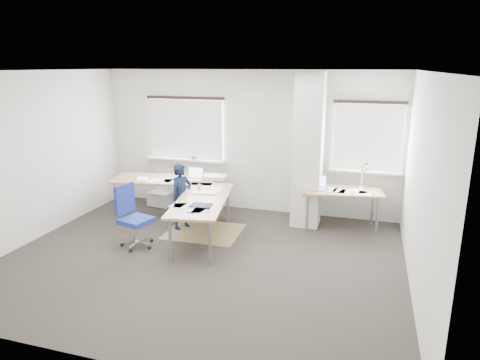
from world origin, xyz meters
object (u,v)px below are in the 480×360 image
(task_chair, at_px, (135,230))
(person, at_px, (182,196))
(desk_main, at_px, (185,190))
(desk_side, at_px, (342,192))

(task_chair, bearing_deg, person, 82.19)
(desk_main, distance_m, task_chair, 1.24)
(task_chair, relative_size, person, 0.86)
(desk_side, relative_size, task_chair, 1.46)
(desk_side, distance_m, task_chair, 3.64)
(desk_side, xyz_separation_m, person, (-2.74, -0.82, -0.09))
(desk_side, height_order, task_chair, desk_side)
(desk_side, bearing_deg, person, -172.70)
(desk_main, bearing_deg, desk_side, 4.29)
(person, bearing_deg, task_chair, -177.03)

